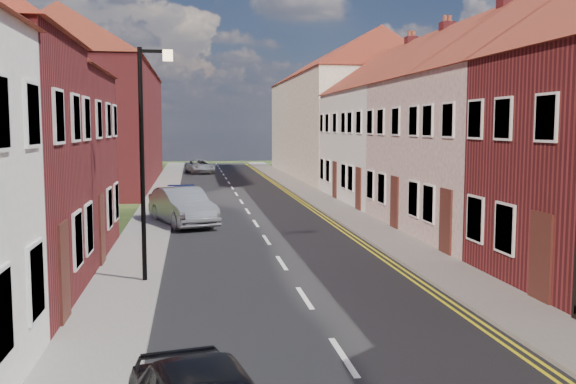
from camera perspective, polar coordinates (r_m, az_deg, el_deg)
name	(u,v)px	position (r m, az deg, el deg)	size (l,w,h in m)	color
road	(256,224)	(27.28, -2.89, -2.82)	(7.00, 90.00, 0.02)	black
pavement_left	(150,225)	(27.20, -12.17, -2.87)	(1.80, 90.00, 0.12)	#ABA59B
pavement_right	(356,220)	(28.04, 6.10, -2.51)	(1.80, 90.00, 0.12)	#ABA59B
cottage_r_cream_mid	(547,116)	(23.58, 22.02, 6.30)	(8.30, 5.20, 9.00)	#FFD5C9
cottage_r_pink	(477,118)	(28.37, 16.46, 6.33)	(8.30, 6.00, 9.00)	#FFD5C9
cottage_r_white_far	(430,119)	(33.34, 12.53, 6.33)	(8.30, 5.20, 9.00)	white
cottage_r_cream_far	(397,120)	(38.43, 9.63, 6.30)	(8.30, 6.00, 9.00)	white
block_right_far	(338,112)	(53.20, 4.48, 7.10)	(8.30, 24.20, 10.50)	#AFA793
block_left_far	(95,110)	(47.33, -16.74, 7.03)	(8.30, 24.20, 10.50)	maroon
lamppost	(145,149)	(16.89, -12.56, 3.73)	(0.88, 0.15, 6.00)	black
car_mid	(183,207)	(27.19, -9.36, -1.28)	(1.65, 4.74, 1.56)	gray
car_far	(181,199)	(31.67, -9.46, -0.64)	(1.64, 4.02, 1.17)	navy
car_distant	(200,167)	(56.89, -7.84, 2.26)	(2.02, 4.37, 1.21)	#AFB3B7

